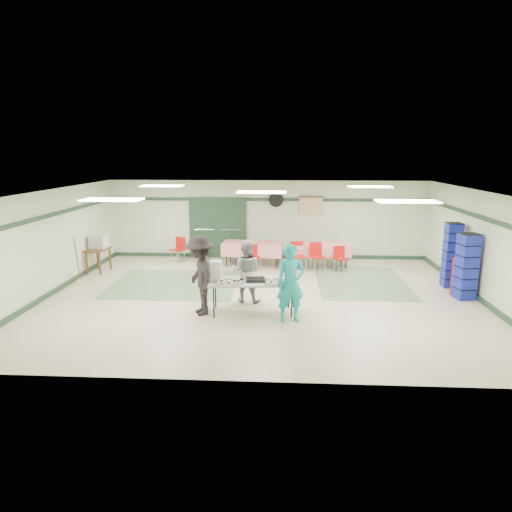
# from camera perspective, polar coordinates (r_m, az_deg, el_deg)

# --- Properties ---
(floor) EXTENTS (11.00, 11.00, 0.00)m
(floor) POSITION_cam_1_polar(r_m,az_deg,el_deg) (11.83, 0.66, -5.06)
(floor) COLOR beige
(floor) RESTS_ON ground
(ceiling) EXTENTS (11.00, 11.00, 0.00)m
(ceiling) POSITION_cam_1_polar(r_m,az_deg,el_deg) (11.30, 0.69, 8.09)
(ceiling) COLOR silver
(ceiling) RESTS_ON wall_back
(wall_back) EXTENTS (11.00, 0.00, 11.00)m
(wall_back) POSITION_cam_1_polar(r_m,az_deg,el_deg) (15.92, 1.42, 4.57)
(wall_back) COLOR beige
(wall_back) RESTS_ON floor
(wall_front) EXTENTS (11.00, 0.00, 11.00)m
(wall_front) POSITION_cam_1_polar(r_m,az_deg,el_deg) (7.14, -0.98, -5.81)
(wall_front) COLOR beige
(wall_front) RESTS_ON floor
(wall_left) EXTENTS (0.00, 9.00, 9.00)m
(wall_left) POSITION_cam_1_polar(r_m,az_deg,el_deg) (12.96, -24.42, 1.52)
(wall_left) COLOR beige
(wall_left) RESTS_ON floor
(wall_right) EXTENTS (0.00, 9.00, 9.00)m
(wall_right) POSITION_cam_1_polar(r_m,az_deg,el_deg) (12.52, 26.72, 0.93)
(wall_right) COLOR beige
(wall_right) RESTS_ON floor
(trim_back) EXTENTS (11.00, 0.06, 0.10)m
(trim_back) POSITION_cam_1_polar(r_m,az_deg,el_deg) (15.81, 1.43, 7.07)
(trim_back) COLOR #1F3A26
(trim_back) RESTS_ON wall_back
(baseboard_back) EXTENTS (11.00, 0.06, 0.12)m
(baseboard_back) POSITION_cam_1_polar(r_m,az_deg,el_deg) (16.13, 1.39, 0.02)
(baseboard_back) COLOR #1F3A26
(baseboard_back) RESTS_ON floor
(trim_left) EXTENTS (0.06, 9.00, 0.10)m
(trim_left) POSITION_cam_1_polar(r_m,az_deg,el_deg) (12.84, -24.59, 4.58)
(trim_left) COLOR #1F3A26
(trim_left) RESTS_ON wall_back
(baseboard_left) EXTENTS (0.06, 9.00, 0.12)m
(baseboard_left) POSITION_cam_1_polar(r_m,az_deg,el_deg) (13.23, -23.79, -3.97)
(baseboard_left) COLOR #1F3A26
(baseboard_left) RESTS_ON floor
(trim_right) EXTENTS (0.06, 9.00, 0.10)m
(trim_right) POSITION_cam_1_polar(r_m,az_deg,el_deg) (12.40, 26.91, 4.10)
(trim_right) COLOR #1F3A26
(trim_right) RESTS_ON wall_back
(baseboard_right) EXTENTS (0.06, 9.00, 0.12)m
(baseboard_right) POSITION_cam_1_polar(r_m,az_deg,el_deg) (12.80, 26.02, -4.72)
(baseboard_right) COLOR #1F3A26
(baseboard_right) RESTS_ON floor
(green_patch_a) EXTENTS (3.50, 3.00, 0.01)m
(green_patch_a) POSITION_cam_1_polar(r_m,az_deg,el_deg) (13.13, -10.12, -3.44)
(green_patch_a) COLOR gray
(green_patch_a) RESTS_ON floor
(green_patch_b) EXTENTS (2.50, 3.50, 0.01)m
(green_patch_b) POSITION_cam_1_polar(r_m,az_deg,el_deg) (13.45, 12.98, -3.17)
(green_patch_b) COLOR gray
(green_patch_b) RESTS_ON floor
(double_door_left) EXTENTS (0.90, 0.06, 2.10)m
(double_door_left) POSITION_cam_1_polar(r_m,az_deg,el_deg) (16.13, -6.44, 3.52)
(double_door_left) COLOR gray
(double_door_left) RESTS_ON floor
(double_door_right) EXTENTS (0.90, 0.06, 2.10)m
(double_door_right) POSITION_cam_1_polar(r_m,az_deg,el_deg) (16.00, -3.08, 3.51)
(double_door_right) COLOR gray
(double_door_right) RESTS_ON floor
(door_frame) EXTENTS (2.00, 0.03, 2.15)m
(door_frame) POSITION_cam_1_polar(r_m,az_deg,el_deg) (16.04, -4.80, 3.51)
(door_frame) COLOR #1F3A26
(door_frame) RESTS_ON floor
(wall_fan) EXTENTS (0.50, 0.10, 0.50)m
(wall_fan) POSITION_cam_1_polar(r_m,az_deg,el_deg) (15.77, 2.52, 7.05)
(wall_fan) COLOR black
(wall_fan) RESTS_ON wall_back
(scroll_banner) EXTENTS (0.80, 0.02, 0.60)m
(scroll_banner) POSITION_cam_1_polar(r_m,az_deg,el_deg) (15.82, 6.89, 6.26)
(scroll_banner) COLOR tan
(scroll_banner) RESTS_ON wall_back
(serving_table) EXTENTS (2.08, 0.98, 0.76)m
(serving_table) POSITION_cam_1_polar(r_m,az_deg,el_deg) (10.45, -0.45, -3.37)
(serving_table) COLOR #A8A8A3
(serving_table) RESTS_ON floor
(sheet_tray_right) EXTENTS (0.62, 0.49, 0.02)m
(sheet_tray_right) POSITION_cam_1_polar(r_m,az_deg,el_deg) (10.31, 2.72, -3.30)
(sheet_tray_right) COLOR silver
(sheet_tray_right) RESTS_ON serving_table
(sheet_tray_mid) EXTENTS (0.57, 0.45, 0.02)m
(sheet_tray_mid) POSITION_cam_1_polar(r_m,az_deg,el_deg) (10.53, -0.57, -2.94)
(sheet_tray_mid) COLOR silver
(sheet_tray_mid) RESTS_ON serving_table
(sheet_tray_left) EXTENTS (0.67, 0.53, 0.02)m
(sheet_tray_left) POSITION_cam_1_polar(r_m,az_deg,el_deg) (10.33, -3.39, -3.28)
(sheet_tray_left) COLOR silver
(sheet_tray_left) RESTS_ON serving_table
(baking_pan) EXTENTS (0.46, 0.31, 0.08)m
(baking_pan) POSITION_cam_1_polar(r_m,az_deg,el_deg) (10.40, -0.05, -2.98)
(baking_pan) COLOR black
(baking_pan) RESTS_ON serving_table
(foam_box_stack) EXTENTS (0.27, 0.25, 0.46)m
(foam_box_stack) POSITION_cam_1_polar(r_m,az_deg,el_deg) (10.51, -5.04, -1.80)
(foam_box_stack) COLOR white
(foam_box_stack) RESTS_ON serving_table
(volunteer_teal) EXTENTS (0.71, 0.56, 1.73)m
(volunteer_teal) POSITION_cam_1_polar(r_m,az_deg,el_deg) (9.92, 4.36, -3.42)
(volunteer_teal) COLOR teal
(volunteer_teal) RESTS_ON floor
(volunteer_grey) EXTENTS (0.87, 0.75, 1.55)m
(volunteer_grey) POSITION_cam_1_polar(r_m,az_deg,el_deg) (11.23, -1.22, -1.92)
(volunteer_grey) COLOR gray
(volunteer_grey) RESTS_ON floor
(volunteer_dark) EXTENTS (1.08, 1.35, 1.82)m
(volunteer_dark) POSITION_cam_1_polar(r_m,az_deg,el_deg) (10.41, -7.03, -2.43)
(volunteer_dark) COLOR black
(volunteer_dark) RESTS_ON floor
(dining_table_a) EXTENTS (1.96, 1.05, 0.77)m
(dining_table_a) POSITION_cam_1_polar(r_m,az_deg,el_deg) (14.95, 8.04, 0.87)
(dining_table_a) COLOR red
(dining_table_a) RESTS_ON floor
(dining_table_b) EXTENTS (2.01, 1.03, 0.77)m
(dining_table_b) POSITION_cam_1_polar(r_m,az_deg,el_deg) (14.93, -0.41, 0.98)
(dining_table_b) COLOR red
(dining_table_b) RESTS_ON floor
(chair_a) EXTENTS (0.53, 0.53, 0.88)m
(chair_a) POSITION_cam_1_polar(r_m,az_deg,el_deg) (14.39, 7.61, 0.30)
(chair_a) COLOR red
(chair_a) RESTS_ON floor
(chair_b) EXTENTS (0.54, 0.54, 0.91)m
(chair_b) POSITION_cam_1_polar(r_m,az_deg,el_deg) (14.36, 5.26, 0.38)
(chair_b) COLOR red
(chair_b) RESTS_ON floor
(chair_c) EXTENTS (0.46, 0.47, 0.79)m
(chair_c) POSITION_cam_1_polar(r_m,az_deg,el_deg) (14.47, 10.49, 0.01)
(chair_c) COLOR red
(chair_c) RESTS_ON floor
(chair_d) EXTENTS (0.49, 0.49, 0.80)m
(chair_d) POSITION_cam_1_polar(r_m,az_deg,el_deg) (14.38, -0.36, 0.17)
(chair_d) COLOR red
(chair_d) RESTS_ON floor
(chair_loose_a) EXTENTS (0.53, 0.53, 0.81)m
(chair_loose_a) POSITION_cam_1_polar(r_m,az_deg,el_deg) (15.62, -7.08, 1.13)
(chair_loose_a) COLOR red
(chair_loose_a) RESTS_ON floor
(chair_loose_b) EXTENTS (0.53, 0.53, 0.86)m
(chair_loose_b) POSITION_cam_1_polar(r_m,az_deg,el_deg) (15.56, -9.61, 1.11)
(chair_loose_b) COLOR red
(chair_loose_b) RESTS_ON floor
(crate_stack_blue_a) EXTENTS (0.39, 0.39, 1.79)m
(crate_stack_blue_a) POSITION_cam_1_polar(r_m,az_deg,el_deg) (13.53, 23.26, 0.09)
(crate_stack_blue_a) COLOR #1A2B9C
(crate_stack_blue_a) RESTS_ON floor
(crate_stack_red) EXTENTS (0.43, 0.43, 1.02)m
(crate_stack_red) POSITION_cam_1_polar(r_m,az_deg,el_deg) (12.84, 24.37, -2.43)
(crate_stack_red) COLOR maroon
(crate_stack_red) RESTS_ON floor
(crate_stack_blue_b) EXTENTS (0.50, 0.50, 1.69)m
(crate_stack_blue_b) POSITION_cam_1_polar(r_m,az_deg,el_deg) (12.59, 24.83, -1.19)
(crate_stack_blue_b) COLOR #1A2B9C
(crate_stack_blue_b) RESTS_ON floor
(printer_table) EXTENTS (0.61, 0.87, 0.74)m
(printer_table) POSITION_cam_1_polar(r_m,az_deg,el_deg) (14.88, -19.15, 0.46)
(printer_table) COLOR brown
(printer_table) RESTS_ON floor
(office_printer) EXTENTS (0.53, 0.47, 0.39)m
(office_printer) POSITION_cam_1_polar(r_m,az_deg,el_deg) (14.93, -19.06, 1.72)
(office_printer) COLOR #B1B2AD
(office_printer) RESTS_ON printer_table
(broom) EXTENTS (0.05, 0.22, 1.35)m
(broom) POSITION_cam_1_polar(r_m,az_deg,el_deg) (13.76, -21.46, -0.36)
(broom) COLOR brown
(broom) RESTS_ON floor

